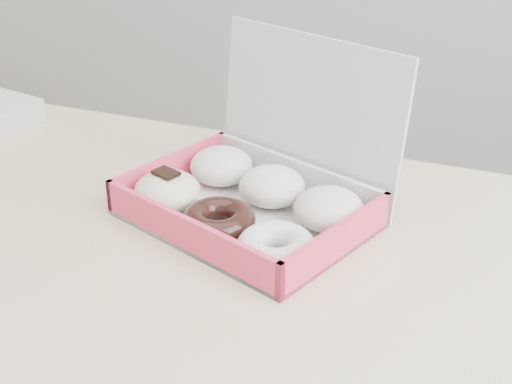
% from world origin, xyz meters
% --- Properties ---
extents(table, '(1.20, 0.80, 0.75)m').
position_xyz_m(table, '(0.00, 0.00, 0.67)').
color(table, tan).
rests_on(table, ground).
extents(donut_box, '(0.35, 0.33, 0.21)m').
position_xyz_m(donut_box, '(0.16, 0.16, 0.78)').
color(donut_box, silver).
rests_on(donut_box, table).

